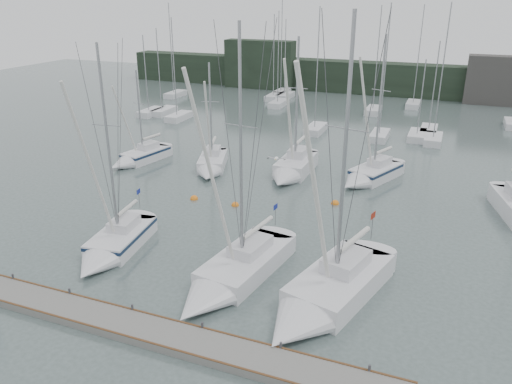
# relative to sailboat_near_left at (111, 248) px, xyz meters

# --- Properties ---
(ground) EXTENTS (160.00, 160.00, 0.00)m
(ground) POSITION_rel_sailboat_near_left_xyz_m (6.96, -0.81, -0.55)
(ground) COLOR #4A5956
(ground) RESTS_ON ground
(dock) EXTENTS (24.00, 2.00, 0.40)m
(dock) POSITION_rel_sailboat_near_left_xyz_m (6.96, -5.81, -0.35)
(dock) COLOR slate
(dock) RESTS_ON ground
(far_treeline) EXTENTS (90.00, 4.00, 5.00)m
(far_treeline) POSITION_rel_sailboat_near_left_xyz_m (6.96, 61.19, 1.95)
(far_treeline) COLOR black
(far_treeline) RESTS_ON ground
(far_building_left) EXTENTS (12.00, 3.00, 8.00)m
(far_building_left) POSITION_rel_sailboat_near_left_xyz_m (-13.04, 59.19, 3.45)
(far_building_left) COLOR black
(far_building_left) RESTS_ON ground
(far_building_right) EXTENTS (10.00, 3.00, 7.00)m
(far_building_right) POSITION_rel_sailboat_near_left_xyz_m (24.96, 59.19, 2.95)
(far_building_right) COLOR #3E3B39
(far_building_right) RESTS_ON ground
(mast_forest) EXTENTS (59.64, 25.57, 14.87)m
(mast_forest) POSITION_rel_sailboat_near_left_xyz_m (4.29, 41.97, -0.05)
(mast_forest) COLOR silver
(mast_forest) RESTS_ON ground
(sailboat_near_left) EXTENTS (3.63, 8.06, 13.77)m
(sailboat_near_left) POSITION_rel_sailboat_near_left_xyz_m (0.00, 0.00, 0.00)
(sailboat_near_left) COLOR silver
(sailboat_near_left) RESTS_ON ground
(sailboat_near_center) EXTENTS (4.41, 10.27, 15.26)m
(sailboat_near_center) POSITION_rel_sailboat_near_left_xyz_m (8.31, -0.68, -0.02)
(sailboat_near_center) COLOR silver
(sailboat_near_center) RESTS_ON ground
(sailboat_near_right) EXTENTS (5.83, 10.61, 15.94)m
(sailboat_near_right) POSITION_rel_sailboat_near_left_xyz_m (13.74, -0.84, 0.08)
(sailboat_near_right) COLOR silver
(sailboat_near_right) RESTS_ON ground
(sailboat_mid_a) EXTENTS (3.59, 7.21, 9.50)m
(sailboat_mid_a) POSITION_rel_sailboat_near_left_xyz_m (-9.06, 16.15, -0.02)
(sailboat_mid_a) COLOR silver
(sailboat_mid_a) RESTS_ON ground
(sailboat_mid_b) EXTENTS (4.54, 7.53, 10.50)m
(sailboat_mid_b) POSITION_rel_sailboat_near_left_xyz_m (-1.31, 16.67, -0.02)
(sailboat_mid_b) COLOR silver
(sailboat_mid_b) RESTS_ON ground
(sailboat_mid_c) EXTENTS (2.68, 7.98, 12.90)m
(sailboat_mid_c) POSITION_rel_sailboat_near_left_xyz_m (6.04, 18.02, 0.09)
(sailboat_mid_c) COLOR silver
(sailboat_mid_c) RESTS_ON ground
(sailboat_mid_d) EXTENTS (5.14, 7.70, 13.21)m
(sailboat_mid_d) POSITION_rel_sailboat_near_left_xyz_m (12.67, 19.20, 0.05)
(sailboat_mid_d) COLOR silver
(sailboat_mid_d) RESTS_ON ground
(buoy_a) EXTENTS (0.59, 0.59, 0.59)m
(buoy_a) POSITION_rel_sailboat_near_left_xyz_m (4.01, 10.19, -0.55)
(buoy_a) COLOR orange
(buoy_a) RESTS_ON ground
(buoy_b) EXTENTS (0.64, 0.64, 0.64)m
(buoy_b) POSITION_rel_sailboat_near_left_xyz_m (11.18, 13.38, -0.55)
(buoy_b) COLOR orange
(buoy_b) RESTS_ON ground
(buoy_c) EXTENTS (0.64, 0.64, 0.64)m
(buoy_c) POSITION_rel_sailboat_near_left_xyz_m (0.41, 10.15, -0.55)
(buoy_c) COLOR orange
(buoy_c) RESTS_ON ground
(seagull) EXTENTS (0.93, 0.42, 0.18)m
(seagull) POSITION_rel_sailboat_near_left_xyz_m (10.22, 1.96, 6.52)
(seagull) COLOR white
(seagull) RESTS_ON ground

